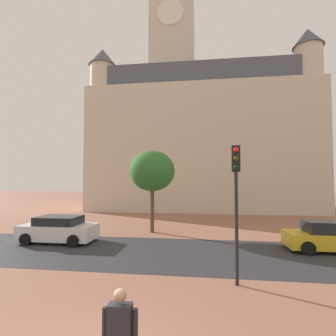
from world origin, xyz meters
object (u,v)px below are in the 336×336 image
(person_skater, at_px, (120,335))
(car_white, at_px, (59,229))
(car_yellow, at_px, (331,237))
(traffic_light_pole, at_px, (236,187))

(person_skater, distance_m, car_white, 11.91)
(person_skater, bearing_deg, car_white, 124.76)
(car_yellow, bearing_deg, traffic_light_pole, -136.49)
(car_white, xyz_separation_m, traffic_light_pole, (9.29, -4.94, 2.58))
(person_skater, relative_size, car_yellow, 0.40)
(car_yellow, height_order, traffic_light_pole, traffic_light_pole)
(car_yellow, height_order, car_white, car_yellow)
(person_skater, height_order, car_white, person_skater)
(car_yellow, bearing_deg, car_white, 180.00)
(car_white, bearing_deg, person_skater, -55.24)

